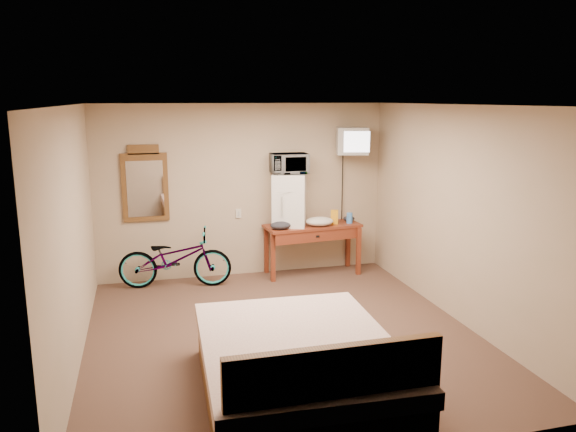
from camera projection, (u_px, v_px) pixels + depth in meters
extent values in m
plane|color=#4B3125|center=(282.00, 334.00, 6.22)|extent=(4.60, 4.60, 0.00)
plane|color=silver|center=(282.00, 105.00, 5.71)|extent=(4.60, 4.60, 0.00)
cube|color=tan|center=(243.00, 191.00, 8.14)|extent=(4.20, 0.04, 2.50)
cube|color=tan|center=(365.00, 297.00, 3.79)|extent=(4.20, 0.04, 2.50)
cube|color=tan|center=(73.00, 237.00, 5.44)|extent=(0.04, 4.60, 2.50)
cube|color=tan|center=(458.00, 214.00, 6.49)|extent=(0.04, 4.60, 2.50)
cube|color=beige|center=(239.00, 214.00, 8.18)|extent=(0.08, 0.01, 0.13)
cube|color=maroon|center=(312.00, 226.00, 8.25)|extent=(1.44, 0.67, 0.04)
cube|color=maroon|center=(273.00, 257.00, 7.95)|extent=(0.06, 0.06, 0.71)
cube|color=maroon|center=(359.00, 251.00, 8.28)|extent=(0.06, 0.06, 0.71)
cube|color=maroon|center=(266.00, 250.00, 8.37)|extent=(0.06, 0.06, 0.71)
cube|color=maroon|center=(348.00, 244.00, 8.69)|extent=(0.06, 0.06, 0.71)
cube|color=maroon|center=(317.00, 236.00, 8.04)|extent=(1.28, 0.16, 0.16)
cube|color=black|center=(318.00, 236.00, 8.02)|extent=(0.05, 0.02, 0.03)
cube|color=white|center=(289.00, 200.00, 8.10)|extent=(0.59, 0.58, 0.76)
cube|color=#A7A7A1|center=(293.00, 192.00, 7.85)|extent=(0.46, 0.01, 0.00)
cylinder|color=#A7A7A1|center=(282.00, 206.00, 7.85)|extent=(0.02, 0.02, 0.27)
imported|color=white|center=(289.00, 164.00, 7.99)|extent=(0.53, 0.37, 0.29)
cube|color=orange|center=(334.00, 217.00, 8.25)|extent=(0.12, 0.09, 0.21)
cylinder|color=#4185DD|center=(349.00, 218.00, 8.31)|extent=(0.09, 0.09, 0.15)
ellipsoid|color=silver|center=(320.00, 221.00, 8.15)|extent=(0.41, 0.32, 0.13)
ellipsoid|color=black|center=(280.00, 225.00, 7.93)|extent=(0.29, 0.22, 0.11)
ellipsoid|color=black|center=(349.00, 218.00, 8.46)|extent=(0.17, 0.14, 0.08)
cube|color=black|center=(345.00, 146.00, 8.39)|extent=(0.14, 0.02, 0.14)
cylinder|color=black|center=(347.00, 146.00, 8.34)|extent=(0.05, 0.30, 0.05)
cube|color=#A7A7A1|center=(352.00, 141.00, 8.12)|extent=(0.52, 0.47, 0.39)
cube|color=white|center=(357.00, 142.00, 7.94)|extent=(0.36, 0.10, 0.29)
cube|color=black|center=(347.00, 140.00, 8.30)|extent=(0.27, 0.08, 0.24)
cube|color=brown|center=(145.00, 187.00, 7.75)|extent=(0.63, 0.04, 0.95)
cube|color=brown|center=(143.00, 150.00, 7.64)|extent=(0.42, 0.04, 0.13)
cube|color=white|center=(145.00, 189.00, 7.74)|extent=(0.49, 0.01, 0.78)
imported|color=black|center=(175.00, 259.00, 7.72)|extent=(1.60, 0.76, 0.81)
cube|color=brown|center=(298.00, 375.00, 4.90)|extent=(1.67, 2.18, 0.40)
cube|color=beige|center=(298.00, 348.00, 4.85)|extent=(1.72, 2.23, 0.14)
cube|color=brown|center=(335.00, 393.00, 3.92)|extent=(1.59, 0.08, 0.70)
ellipsoid|color=white|center=(273.00, 374.00, 4.12)|extent=(0.57, 0.35, 0.20)
ellipsoid|color=white|center=(367.00, 363.00, 4.30)|extent=(0.57, 0.35, 0.20)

